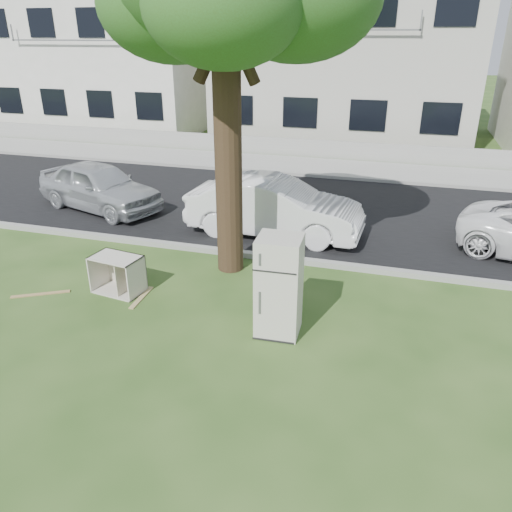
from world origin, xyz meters
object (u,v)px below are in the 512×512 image
(fridge, at_px, (279,286))
(car_left, at_px, (99,186))
(cabinet, at_px, (118,274))
(car_center, at_px, (274,207))

(fridge, distance_m, car_left, 8.02)
(cabinet, xyz_separation_m, car_center, (2.15, 3.76, 0.34))
(fridge, bearing_deg, car_center, 102.64)
(fridge, distance_m, car_center, 4.44)
(fridge, relative_size, car_center, 0.40)
(fridge, height_order, car_center, fridge)
(fridge, relative_size, cabinet, 1.82)
(fridge, xyz_separation_m, car_center, (-1.17, 4.28, -0.15))
(cabinet, bearing_deg, car_center, 68.43)
(car_left, bearing_deg, fridge, -109.03)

